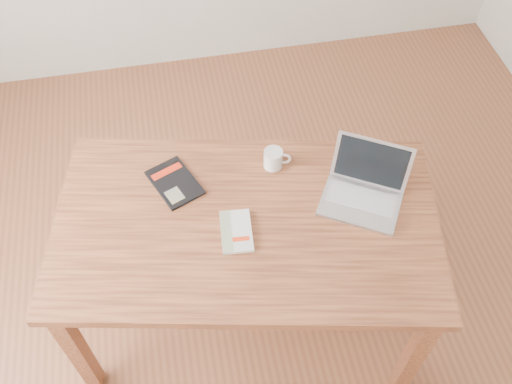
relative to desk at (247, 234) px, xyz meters
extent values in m
plane|color=brown|center=(0.07, -0.07, -0.66)|extent=(4.00, 4.00, 0.00)
cube|color=brown|center=(0.00, 0.00, 0.07)|extent=(1.65, 1.15, 0.04)
cube|color=brown|center=(-0.75, -0.22, -0.31)|extent=(0.08, 0.08, 0.71)
cube|color=brown|center=(0.60, -0.50, -0.31)|extent=(0.08, 0.08, 0.71)
cube|color=brown|center=(-0.60, 0.50, -0.31)|extent=(0.08, 0.08, 0.71)
cube|color=brown|center=(0.75, 0.22, -0.31)|extent=(0.08, 0.08, 0.71)
cube|color=silver|center=(-0.05, -0.04, 0.10)|extent=(0.13, 0.20, 0.01)
cube|color=white|center=(-0.05, -0.04, 0.10)|extent=(0.13, 0.20, 0.02)
cube|color=gray|center=(-0.09, -0.04, 0.11)|extent=(0.05, 0.19, 0.00)
cube|color=red|center=(-0.04, -0.09, 0.11)|extent=(0.07, 0.02, 0.00)
cube|color=black|center=(-0.25, 0.24, 0.10)|extent=(0.24, 0.28, 0.01)
cube|color=#B6220D|center=(-0.28, 0.30, 0.10)|extent=(0.14, 0.08, 0.00)
cube|color=#7D7A5B|center=(-0.26, 0.17, 0.10)|extent=(0.08, 0.09, 0.00)
cube|color=silver|center=(0.46, -0.01, 0.10)|extent=(0.37, 0.34, 0.01)
cube|color=silver|center=(0.47, 0.01, 0.10)|extent=(0.28, 0.23, 0.00)
cube|color=#BCBCC1|center=(0.42, -0.06, 0.10)|extent=(0.10, 0.09, 0.00)
cube|color=silver|center=(0.53, 0.11, 0.20)|extent=(0.30, 0.22, 0.20)
cube|color=black|center=(0.52, 0.11, 0.20)|extent=(0.27, 0.19, 0.17)
cylinder|color=white|center=(0.16, 0.26, 0.13)|extent=(0.08, 0.08, 0.08)
cylinder|color=black|center=(0.16, 0.26, 0.17)|extent=(0.07, 0.07, 0.01)
torus|color=white|center=(0.21, 0.25, 0.13)|extent=(0.06, 0.02, 0.06)
camera|label=1|loc=(-0.20, -1.24, 1.92)|focal=40.00mm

